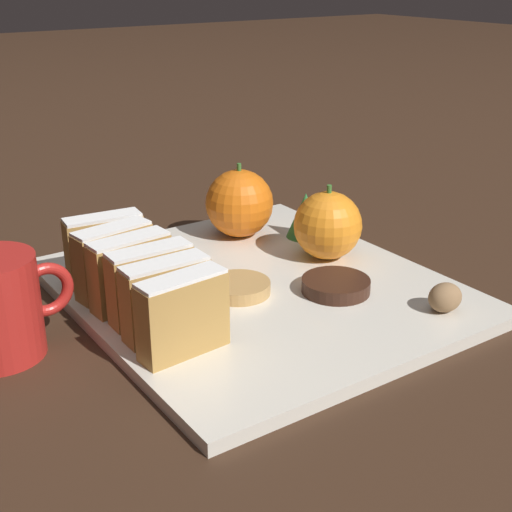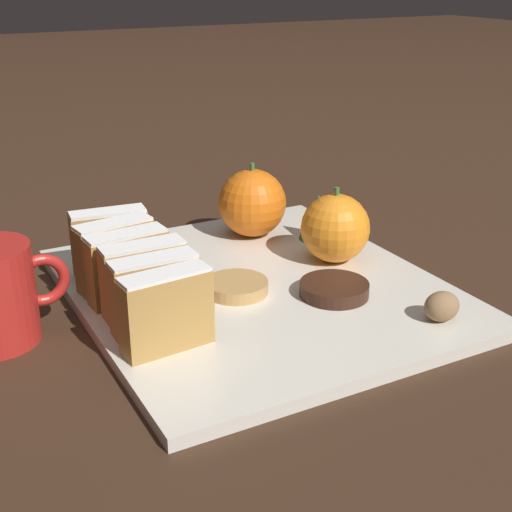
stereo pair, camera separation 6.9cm
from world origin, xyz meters
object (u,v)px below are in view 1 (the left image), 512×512
(orange_far, at_px, (328,225))
(chocolate_cookie, at_px, (336,285))
(walnut, at_px, (445,297))
(orange_near, at_px, (239,203))

(orange_far, bearing_deg, chocolate_cookie, -123.93)
(orange_far, height_order, walnut, orange_far)
(orange_far, bearing_deg, walnut, -87.80)
(orange_near, xyz_separation_m, walnut, (0.05, -0.27, -0.03))
(orange_near, height_order, orange_far, orange_near)
(walnut, height_order, chocolate_cookie, walnut)
(orange_far, relative_size, chocolate_cookie, 1.22)
(orange_near, relative_size, chocolate_cookie, 1.30)
(walnut, bearing_deg, orange_far, 92.20)
(orange_near, relative_size, walnut, 2.60)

